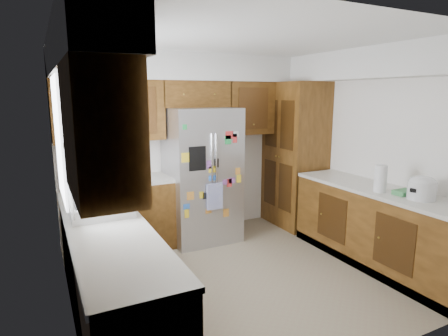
{
  "coord_description": "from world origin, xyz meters",
  "views": [
    {
      "loc": [
        -1.95,
        -3.35,
        1.97
      ],
      "look_at": [
        -0.09,
        0.35,
        1.16
      ],
      "focal_mm": 30.0,
      "sensor_mm": 36.0,
      "label": 1
    }
  ],
  "objects_px": {
    "fridge": "(202,175)",
    "rice_cooker": "(422,187)",
    "pantry": "(295,155)",
    "paper_towel": "(380,179)"
  },
  "relations": [
    {
      "from": "fridge",
      "to": "rice_cooker",
      "type": "height_order",
      "value": "fridge"
    },
    {
      "from": "fridge",
      "to": "rice_cooker",
      "type": "bearing_deg",
      "value": -55.27
    },
    {
      "from": "pantry",
      "to": "paper_towel",
      "type": "xyz_separation_m",
      "value": [
        -0.14,
        -1.71,
        -0.01
      ]
    },
    {
      "from": "fridge",
      "to": "rice_cooker",
      "type": "distance_m",
      "value": 2.64
    },
    {
      "from": "paper_towel",
      "to": "rice_cooker",
      "type": "bearing_deg",
      "value": -71.22
    },
    {
      "from": "pantry",
      "to": "rice_cooker",
      "type": "bearing_deg",
      "value": -90.02
    },
    {
      "from": "pantry",
      "to": "fridge",
      "type": "bearing_deg",
      "value": 177.94
    },
    {
      "from": "paper_towel",
      "to": "fridge",
      "type": "bearing_deg",
      "value": 127.73
    },
    {
      "from": "rice_cooker",
      "to": "paper_towel",
      "type": "height_order",
      "value": "paper_towel"
    },
    {
      "from": "pantry",
      "to": "paper_towel",
      "type": "relative_size",
      "value": 7.22
    }
  ]
}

